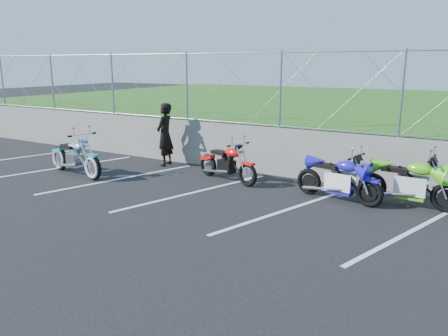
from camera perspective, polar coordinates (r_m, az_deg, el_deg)
The scene contains 10 objects.
ground at distance 9.63m, azimuth -6.98°, elevation -4.59°, with size 90.00×90.00×0.00m, color black.
retaining_wall at distance 12.33m, azimuth 2.88°, elevation 2.63°, with size 30.00×0.22×1.30m, color slate.
grass_field at distance 21.59m, azimuth 15.48°, elevation 6.86°, with size 30.00×20.00×1.30m, color #225115.
chain_link_fence at distance 12.13m, azimuth 2.98°, elevation 10.31°, with size 28.00×0.03×2.00m.
parking_lines at distance 9.80m, azimuth 2.20°, elevation -4.15°, with size 18.29×4.31×0.01m.
cruiser_turquoise at distance 12.48m, azimuth -18.78°, elevation 1.22°, with size 2.35×0.74×1.18m.
naked_orange at distance 11.22m, azimuth 0.50°, elevation 0.45°, with size 2.02×0.78×1.03m.
sportbike_green at distance 10.02m, azimuth 23.12°, elevation -2.04°, with size 2.14×0.76×1.11m.
sportbike_blue at distance 9.94m, azimuth 14.84°, elevation -1.61°, with size 2.04×0.73×1.07m.
person_standing at distance 13.01m, azimuth -7.73°, elevation 4.34°, with size 0.68×0.44×1.85m, color black.
Camera 1 is at (5.64, -7.21, 2.98)m, focal length 35.00 mm.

